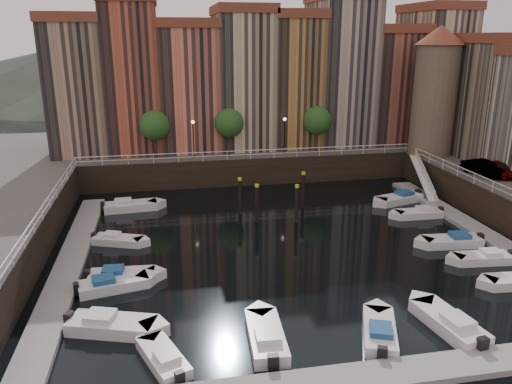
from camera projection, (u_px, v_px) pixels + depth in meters
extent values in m
plane|color=black|center=(286.00, 242.00, 39.68)|extent=(200.00, 200.00, 0.00)
cube|color=black|center=(237.00, 152.00, 63.62)|extent=(80.00, 20.00, 3.00)
cube|color=gray|center=(71.00, 261.00, 35.81)|extent=(2.00, 28.00, 0.35)
cube|color=gray|center=(478.00, 230.00, 41.56)|extent=(2.00, 28.00, 0.35)
cube|color=gray|center=(373.00, 377.00, 23.68)|extent=(30.00, 2.00, 0.35)
cone|color=#2D382D|center=(81.00, 70.00, 135.44)|extent=(80.00, 80.00, 14.00)
cone|color=#2D382D|center=(210.00, 61.00, 141.06)|extent=(100.00, 100.00, 18.00)
cone|color=#2D382D|center=(327.00, 71.00, 148.17)|extent=(70.00, 70.00, 12.00)
cube|color=#977760|center=(80.00, 89.00, 55.54)|extent=(6.00, 10.00, 14.00)
cube|color=brown|center=(73.00, 18.00, 53.31)|extent=(6.30, 10.30, 1.00)
cube|color=#A74A34|center=(134.00, 79.00, 56.29)|extent=(5.80, 10.00, 16.00)
cube|color=#D06F55|center=(189.00, 90.00, 57.76)|extent=(6.50, 10.00, 13.50)
cube|color=brown|center=(186.00, 24.00, 55.60)|extent=(6.80, 10.30, 1.00)
cube|color=#C2AC89|center=(243.00, 82.00, 58.66)|extent=(6.20, 10.00, 15.00)
cube|color=brown|center=(242.00, 10.00, 56.28)|extent=(6.50, 10.30, 1.00)
cube|color=#9E723A|center=(291.00, 83.00, 59.79)|extent=(5.60, 10.00, 14.50)
cube|color=brown|center=(293.00, 15.00, 57.48)|extent=(5.90, 10.30, 1.00)
cube|color=#A29487|center=(339.00, 74.00, 60.55)|extent=(6.40, 10.00, 16.50)
cube|color=brown|center=(386.00, 88.00, 62.18)|extent=(6.00, 10.00, 13.00)
cube|color=brown|center=(390.00, 29.00, 60.09)|extent=(6.30, 10.30, 1.00)
cube|color=tan|center=(431.00, 77.00, 62.86)|extent=(5.90, 10.00, 15.50)
cube|color=brown|center=(438.00, 7.00, 60.40)|extent=(6.20, 10.30, 1.00)
cube|color=#7B705D|center=(502.00, 102.00, 52.96)|extent=(9.00, 8.00, 12.00)
cube|color=brown|center=(512.00, 38.00, 51.02)|extent=(9.30, 8.30, 1.00)
cylinder|color=#6B5B4C|center=(434.00, 100.00, 54.15)|extent=(4.60, 4.60, 12.00)
cone|color=brown|center=(441.00, 35.00, 52.12)|extent=(5.20, 5.20, 2.00)
cylinder|color=black|center=(156.00, 147.00, 53.72)|extent=(0.30, 0.30, 2.40)
sphere|color=#1E4719|center=(155.00, 125.00, 53.01)|extent=(3.20, 3.20, 3.20)
cylinder|color=black|center=(229.00, 145.00, 55.14)|extent=(0.30, 0.30, 2.40)
sphere|color=#1E4719|center=(229.00, 123.00, 54.43)|extent=(3.20, 3.20, 3.20)
cylinder|color=black|center=(316.00, 141.00, 56.92)|extent=(0.30, 0.30, 2.40)
sphere|color=#1E4719|center=(317.00, 120.00, 56.20)|extent=(3.20, 3.20, 3.20)
cylinder|color=black|center=(194.00, 141.00, 53.25)|extent=(0.12, 0.12, 4.00)
sphere|color=#FFD88C|center=(193.00, 122.00, 52.66)|extent=(0.36, 0.36, 0.36)
cylinder|color=black|center=(284.00, 137.00, 55.03)|extent=(0.12, 0.12, 4.00)
sphere|color=#FFD88C|center=(285.00, 119.00, 54.44)|extent=(0.36, 0.36, 0.36)
cube|color=white|center=(251.00, 150.00, 53.51)|extent=(36.00, 0.08, 0.08)
cube|color=white|center=(251.00, 154.00, 53.64)|extent=(36.00, 0.06, 0.06)
cube|color=white|center=(504.00, 186.00, 40.76)|extent=(0.08, 34.00, 0.08)
cube|color=white|center=(503.00, 191.00, 40.89)|extent=(0.06, 34.00, 0.06)
cube|color=white|center=(37.00, 214.00, 34.36)|extent=(0.08, 34.00, 0.08)
cube|color=white|center=(38.00, 220.00, 34.50)|extent=(0.06, 34.00, 0.06)
cube|color=white|center=(423.00, 177.00, 51.57)|extent=(2.78, 8.26, 2.81)
cube|color=white|center=(424.00, 172.00, 51.42)|extent=(1.93, 8.32, 3.65)
cylinder|color=black|center=(257.00, 206.00, 43.47)|extent=(0.32, 0.32, 3.60)
cylinder|color=gold|center=(257.00, 186.00, 42.92)|extent=(0.36, 0.36, 0.25)
cylinder|color=black|center=(240.00, 199.00, 45.46)|extent=(0.32, 0.32, 3.60)
cylinder|color=gold|center=(240.00, 179.00, 44.91)|extent=(0.36, 0.36, 0.25)
cylinder|color=black|center=(297.00, 206.00, 43.36)|extent=(0.32, 0.32, 3.60)
cylinder|color=gold|center=(297.00, 186.00, 42.81)|extent=(0.36, 0.36, 0.25)
cylinder|color=black|center=(303.00, 192.00, 47.36)|extent=(0.32, 0.32, 3.60)
cylinder|color=gold|center=(303.00, 173.00, 46.81)|extent=(0.36, 0.36, 0.25)
cube|color=silver|center=(112.00, 326.00, 27.53)|extent=(5.13, 3.26, 0.82)
cube|color=silver|center=(100.00, 317.00, 27.47)|extent=(1.86, 1.72, 0.54)
cube|color=black|center=(69.00, 319.00, 27.76)|extent=(0.53, 0.64, 0.76)
cube|color=silver|center=(114.00, 285.00, 32.16)|extent=(4.62, 2.59, 0.74)
cube|color=navy|center=(104.00, 280.00, 31.80)|extent=(1.61, 1.46, 0.49)
cube|color=black|center=(76.00, 288.00, 31.22)|extent=(0.45, 0.56, 0.69)
cube|color=silver|center=(122.00, 276.00, 33.31)|extent=(4.36, 1.92, 0.73)
cube|color=navy|center=(113.00, 271.00, 33.12)|extent=(1.43, 1.25, 0.48)
cube|color=black|center=(88.00, 275.00, 32.99)|extent=(0.37, 0.51, 0.68)
cube|color=silver|center=(118.00, 241.00, 39.23)|extent=(4.16, 2.78, 0.66)
cube|color=silver|center=(112.00, 236.00, 39.20)|extent=(1.53, 1.43, 0.44)
cube|color=black|center=(94.00, 236.00, 39.50)|extent=(0.44, 0.52, 0.62)
cube|color=silver|center=(131.00, 207.00, 46.91)|extent=(4.96, 2.27, 0.82)
cube|color=silver|center=(123.00, 202.00, 46.59)|extent=(1.64, 1.44, 0.55)
cube|color=black|center=(103.00, 206.00, 46.18)|extent=(0.43, 0.58, 0.77)
cube|color=silver|center=(483.00, 259.00, 36.01)|extent=(4.19, 1.94, 0.69)
cube|color=silver|center=(491.00, 253.00, 35.94)|extent=(1.39, 1.22, 0.46)
cube|color=black|center=(511.00, 255.00, 36.13)|extent=(0.36, 0.49, 0.65)
cube|color=silver|center=(452.00, 242.00, 38.88)|extent=(4.59, 2.09, 0.76)
cube|color=navy|center=(460.00, 236.00, 38.80)|extent=(1.52, 1.33, 0.51)
cube|color=black|center=(480.00, 238.00, 39.04)|extent=(0.40, 0.54, 0.71)
cube|color=silver|center=(418.00, 214.00, 45.08)|extent=(4.17, 1.71, 0.70)
cube|color=silver|center=(425.00, 209.00, 45.04)|extent=(1.34, 1.16, 0.47)
cube|color=black|center=(441.00, 210.00, 45.34)|extent=(0.34, 0.48, 0.66)
cube|color=silver|center=(399.00, 199.00, 49.03)|extent=(5.05, 3.09, 0.81)
cube|color=navy|center=(404.00, 194.00, 49.16)|extent=(1.81, 1.66, 0.54)
cube|color=black|center=(418.00, 193.00, 50.02)|extent=(0.51, 0.62, 0.75)
cube|color=silver|center=(163.00, 358.00, 24.87)|extent=(2.83, 4.18, 0.66)
cube|color=silver|center=(167.00, 357.00, 24.32)|extent=(1.44, 1.54, 0.44)
cube|color=black|center=(180.00, 377.00, 23.15)|extent=(0.53, 0.45, 0.62)
cube|color=silver|center=(266.00, 337.00, 26.51)|extent=(2.11, 4.80, 0.80)
cube|color=silver|center=(268.00, 336.00, 25.76)|extent=(1.37, 1.57, 0.53)
cube|color=black|center=(273.00, 362.00, 24.10)|extent=(0.56, 0.41, 0.75)
cube|color=silver|center=(379.00, 332.00, 27.04)|extent=(3.15, 4.68, 0.74)
cube|color=navy|center=(381.00, 331.00, 26.35)|extent=(1.61, 1.73, 0.50)
cube|color=black|center=(382.00, 353.00, 24.83)|extent=(0.59, 0.50, 0.69)
cube|color=silver|center=(448.00, 324.00, 27.78)|extent=(2.57, 5.02, 0.82)
cube|color=silver|center=(458.00, 322.00, 27.04)|extent=(1.53, 1.71, 0.54)
cube|color=black|center=(483.00, 344.00, 25.44)|extent=(0.60, 0.46, 0.76)
imported|color=gray|center=(500.00, 170.00, 46.69)|extent=(2.22, 4.26, 1.38)
imported|color=gray|center=(483.00, 169.00, 46.89)|extent=(2.27, 4.53, 1.43)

